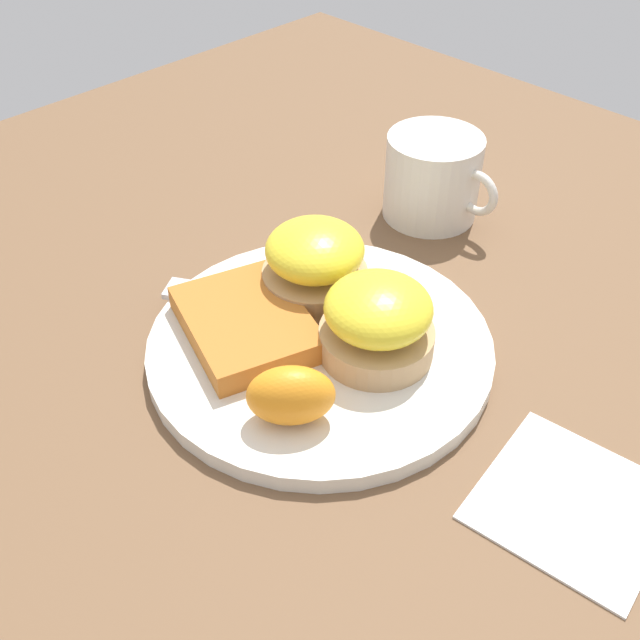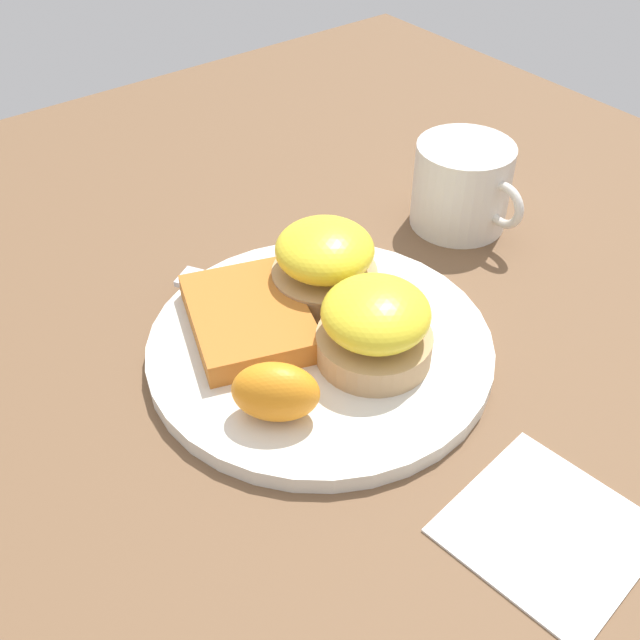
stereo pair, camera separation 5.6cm
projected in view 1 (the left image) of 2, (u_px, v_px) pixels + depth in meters
name	position (u px, v px, depth m)	size (l,w,h in m)	color
ground_plane	(320.00, 353.00, 0.58)	(1.10, 1.10, 0.00)	brown
plate	(320.00, 347.00, 0.58)	(0.26, 0.26, 0.01)	silver
sandwich_benedict_left	(378.00, 321.00, 0.54)	(0.09, 0.09, 0.06)	tan
sandwich_benedict_right	(315.00, 262.00, 0.60)	(0.09, 0.09, 0.06)	tan
hashbrown_patty	(246.00, 323.00, 0.57)	(0.11, 0.09, 0.02)	#B76A28
orange_wedge	(291.00, 396.00, 0.50)	(0.06, 0.04, 0.04)	orange
fork	(277.00, 305.00, 0.60)	(0.20, 0.13, 0.00)	silver
cup	(433.00, 177.00, 0.70)	(0.12, 0.09, 0.08)	silver
napkin	(572.00, 502.00, 0.47)	(0.11, 0.11, 0.00)	white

